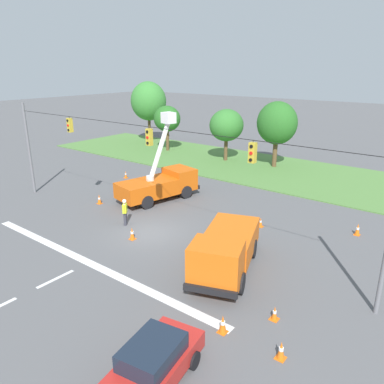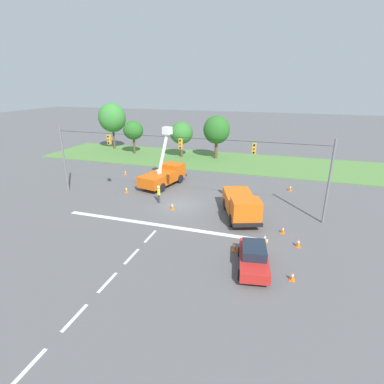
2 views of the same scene
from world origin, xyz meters
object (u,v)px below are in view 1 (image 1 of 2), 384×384
at_px(traffic_cone_far_right, 223,324).
at_px(traffic_cone_foreground_right, 154,329).
at_px(tree_west, 167,119).
at_px(tree_far_west, 148,101).
at_px(sedan_red, 151,366).
at_px(utility_truck_support_near, 225,249).
at_px(traffic_cone_near_bucket, 132,233).
at_px(traffic_cone_centre_line, 99,199).
at_px(traffic_cone_mid_left, 275,313).
at_px(traffic_cone_foreground_left, 261,222).
at_px(traffic_cone_lane_edge_b, 281,350).
at_px(traffic_cone_far_left, 358,229).
at_px(traffic_cone_lane_edge_a, 126,175).
at_px(road_worker, 125,210).
at_px(tree_east, 277,123).
at_px(utility_truck_bucket_lift, 160,183).
at_px(tree_centre, 226,125).

bearing_deg(traffic_cone_far_right, traffic_cone_foreground_right, -137.08).
height_order(tree_west, traffic_cone_far_right, tree_west).
bearing_deg(tree_far_west, sedan_red, -46.37).
distance_m(utility_truck_support_near, traffic_cone_near_bucket, 6.45).
bearing_deg(traffic_cone_centre_line, traffic_cone_mid_left, -15.28).
bearing_deg(tree_west, traffic_cone_mid_left, -41.35).
height_order(tree_west, traffic_cone_foreground_left, tree_west).
height_order(traffic_cone_lane_edge_b, traffic_cone_far_left, traffic_cone_far_left).
distance_m(traffic_cone_mid_left, traffic_cone_near_bucket, 10.20).
xyz_separation_m(traffic_cone_foreground_right, traffic_cone_lane_edge_a, (-16.77, 14.17, -0.02)).
xyz_separation_m(road_worker, traffic_cone_mid_left, (11.97, -2.96, -0.70)).
height_order(tree_east, utility_truck_bucket_lift, tree_east).
xyz_separation_m(tree_west, traffic_cone_lane_edge_a, (4.53, -11.13, -3.57)).
bearing_deg(tree_west, traffic_cone_lane_edge_a, -67.84).
height_order(road_worker, traffic_cone_far_right, road_worker).
bearing_deg(traffic_cone_far_left, utility_truck_support_near, -115.76).
height_order(utility_truck_bucket_lift, utility_truck_support_near, utility_truck_bucket_lift).
xyz_separation_m(tree_far_west, traffic_cone_lane_edge_a, (9.75, -13.49, -5.18)).
distance_m(road_worker, traffic_cone_near_bucket, 2.37).
height_order(tree_far_west, utility_truck_bucket_lift, tree_far_west).
height_order(utility_truck_bucket_lift, sedan_red, utility_truck_bucket_lift).
height_order(traffic_cone_foreground_right, traffic_cone_centre_line, traffic_cone_centre_line).
height_order(traffic_cone_mid_left, traffic_cone_far_right, traffic_cone_far_right).
distance_m(tree_west, road_worker, 22.59).
bearing_deg(traffic_cone_centre_line, traffic_cone_near_bucket, -23.46).
height_order(tree_centre, traffic_cone_foreground_right, tree_centre).
height_order(tree_west, tree_centre, tree_centre).
xyz_separation_m(tree_centre, traffic_cone_mid_left, (16.16, -21.57, -3.57)).
bearing_deg(traffic_cone_near_bucket, traffic_cone_mid_left, -9.68).
xyz_separation_m(utility_truck_support_near, traffic_cone_near_bucket, (-6.39, -0.25, -0.84)).
relative_size(tree_east, sedan_red, 1.46).
distance_m(traffic_cone_near_bucket, traffic_cone_far_left, 13.71).
distance_m(traffic_cone_lane_edge_b, traffic_cone_far_left, 12.39).
relative_size(tree_west, traffic_cone_centre_line, 7.30).
xyz_separation_m(traffic_cone_foreground_right, traffic_cone_lane_edge_b, (4.32, 1.90, 0.01)).
bearing_deg(traffic_cone_lane_edge_a, traffic_cone_foreground_left, -8.98).
distance_m(tree_far_west, tree_east, 19.04).
height_order(tree_centre, traffic_cone_lane_edge_a, tree_centre).
bearing_deg(traffic_cone_mid_left, traffic_cone_lane_edge_b, -58.57).
bearing_deg(utility_truck_bucket_lift, utility_truck_support_near, -31.76).
relative_size(road_worker, traffic_cone_centre_line, 2.38).
bearing_deg(road_worker, traffic_cone_near_bucket, -33.07).
xyz_separation_m(tree_west, traffic_cone_centre_line, (8.03, -17.05, -3.52)).
bearing_deg(utility_truck_bucket_lift, traffic_cone_near_bucket, -61.21).
xyz_separation_m(tree_east, utility_truck_support_near, (7.10, -20.34, -3.26)).
bearing_deg(utility_truck_support_near, sedan_red, -75.12).
bearing_deg(traffic_cone_mid_left, utility_truck_bucket_lift, 149.18).
bearing_deg(traffic_cone_far_right, road_worker, 155.40).
height_order(tree_east, traffic_cone_far_right, tree_east).
xyz_separation_m(tree_far_west, traffic_cone_foreground_left, (24.87, -15.88, -5.18)).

